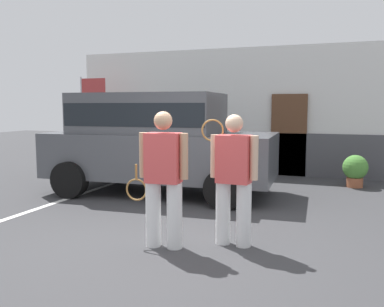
% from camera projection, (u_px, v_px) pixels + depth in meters
% --- Properties ---
extents(ground_plane, '(40.00, 40.00, 0.00)m').
position_uv_depth(ground_plane, '(169.00, 242.00, 5.55)').
color(ground_plane, '#38383A').
extents(parking_stripe_0, '(0.12, 4.40, 0.01)m').
position_uv_depth(parking_stripe_0, '(60.00, 201.00, 7.92)').
color(parking_stripe_0, silver).
rests_on(parking_stripe_0, ground_plane).
extents(house_frontage, '(10.51, 0.40, 3.33)m').
position_uv_depth(house_frontage, '(260.00, 115.00, 11.14)').
color(house_frontage, white).
rests_on(house_frontage, ground_plane).
extents(parked_suv, '(4.69, 2.36, 2.05)m').
position_uv_depth(parked_suv, '(156.00, 138.00, 8.58)').
color(parked_suv, '#4C4F54').
rests_on(parked_suv, ground_plane).
extents(tennis_player_man, '(0.90, 0.30, 1.73)m').
position_uv_depth(tennis_player_man, '(163.00, 178.00, 5.26)').
color(tennis_player_man, white).
rests_on(tennis_player_man, ground_plane).
extents(tennis_player_woman, '(0.76, 0.28, 1.69)m').
position_uv_depth(tennis_player_woman, '(233.00, 178.00, 5.34)').
color(tennis_player_woman, white).
rests_on(tennis_player_woman, ground_plane).
extents(potted_plant_by_porch, '(0.54, 0.54, 0.72)m').
position_uv_depth(potted_plant_by_porch, '(355.00, 169.00, 9.26)').
color(potted_plant_by_porch, '#9E5638').
rests_on(potted_plant_by_porch, ground_plane).
extents(flag_pole, '(0.80, 0.05, 2.61)m').
position_uv_depth(flag_pole, '(88.00, 105.00, 11.70)').
color(flag_pole, silver).
rests_on(flag_pole, ground_plane).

